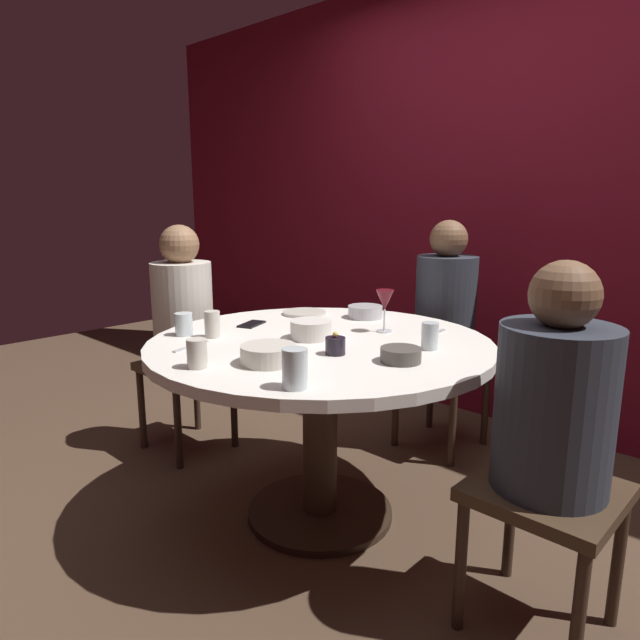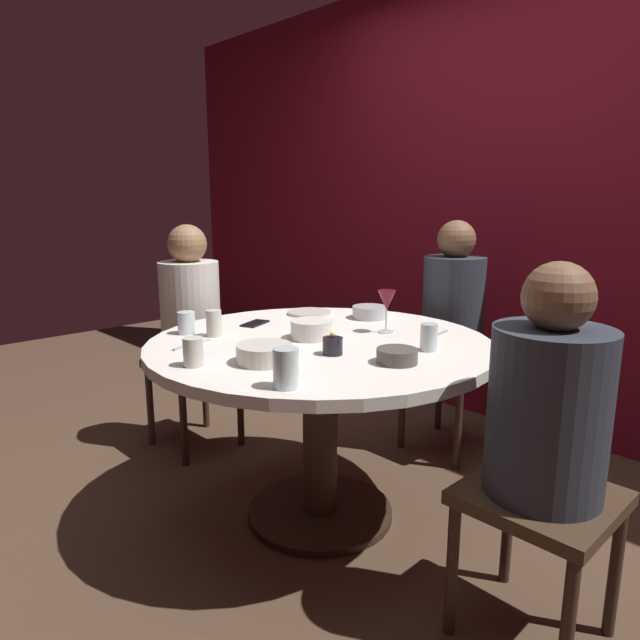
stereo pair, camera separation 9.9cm
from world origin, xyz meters
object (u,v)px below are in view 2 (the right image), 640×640
at_px(bowl_small_white, 397,356).
at_px(cup_by_right_diner, 286,368).
at_px(bowl_serving_large, 370,312).
at_px(cell_phone, 255,323).
at_px(seated_diner_back, 453,312).
at_px(wine_glass, 387,302).
at_px(dinner_plate, 309,313).
at_px(bowl_sauce_side, 264,354).
at_px(cup_by_left_diner, 429,337).
at_px(dining_table, 320,378).
at_px(cup_center_front, 193,352).
at_px(seated_diner_right, 548,415).
at_px(cup_far_edge, 214,323).
at_px(seated_diner_left, 191,313).
at_px(candle_holder, 333,346).
at_px(cup_near_candle, 186,323).
at_px(bowl_salad_center, 311,329).

xyz_separation_m(bowl_small_white, cup_by_right_diner, (-0.07, -0.43, 0.03)).
bearing_deg(bowl_serving_large, cell_phone, -119.74).
xyz_separation_m(seated_diner_back, wine_glass, (0.10, -0.65, 0.15)).
relative_size(dinner_plate, bowl_sauce_side, 1.10).
bearing_deg(bowl_sauce_side, wine_glass, 89.32).
bearing_deg(cup_by_left_diner, dining_table, -155.77).
bearing_deg(cup_center_front, bowl_serving_large, 95.56).
xyz_separation_m(cup_by_left_diner, cup_by_right_diner, (-0.05, -0.64, 0.01)).
distance_m(dining_table, seated_diner_right, 0.92).
relative_size(seated_diner_right, bowl_sauce_side, 6.00).
distance_m(seated_diner_right, cup_far_edge, 1.28).
height_order(seated_diner_left, candle_holder, seated_diner_left).
xyz_separation_m(dining_table, bowl_small_white, (0.40, -0.03, 0.18)).
xyz_separation_m(bowl_serving_large, cup_by_right_diner, (0.47, -0.92, 0.03)).
height_order(seated_diner_back, cup_by_left_diner, seated_diner_back).
height_order(seated_diner_left, bowl_small_white, seated_diner_left).
xyz_separation_m(candle_holder, dinner_plate, (-0.58, 0.43, -0.02)).
height_order(wine_glass, cup_by_left_diner, wine_glass).
bearing_deg(cup_near_candle, cup_center_front, -28.23).
relative_size(candle_holder, bowl_small_white, 0.60).
bearing_deg(seated_diner_right, cell_phone, 0.47).
xyz_separation_m(seated_diner_right, bowl_serving_large, (-1.05, 0.45, 0.08)).
bearing_deg(cup_center_front, seated_diner_back, 88.46).
bearing_deg(dinner_plate, seated_diner_left, -150.36).
height_order(cell_phone, bowl_small_white, bowl_small_white).
height_order(bowl_sauce_side, cup_by_left_diner, cup_by_left_diner).
height_order(candle_holder, cup_by_right_diner, cup_by_right_diner).
bearing_deg(cup_by_left_diner, cell_phone, -166.80).
bearing_deg(dining_table, bowl_small_white, -4.53).
height_order(seated_diner_back, cup_near_candle, seated_diner_back).
bearing_deg(cup_far_edge, bowl_sauce_side, -11.53).
bearing_deg(cup_far_edge, dinner_plate, 95.68).
xyz_separation_m(bowl_sauce_side, cup_far_edge, (-0.43, 0.09, 0.02)).
bearing_deg(bowl_salad_center, seated_diner_left, 179.50).
bearing_deg(wine_glass, cup_near_candle, -132.65).
xyz_separation_m(dinner_plate, cup_by_left_diner, (0.79, -0.14, 0.04)).
height_order(wine_glass, cup_center_front, wine_glass).
bearing_deg(bowl_serving_large, dinner_plate, -152.63).
bearing_deg(wine_glass, cup_far_edge, -129.10).
bearing_deg(cup_by_right_diner, wine_glass, 107.66).
distance_m(cup_by_right_diner, cup_far_edge, 0.71).
xyz_separation_m(candle_holder, cup_near_candle, (-0.63, -0.21, 0.01)).
height_order(candle_holder, bowl_serving_large, candle_holder).
xyz_separation_m(dinner_plate, bowl_small_white, (0.80, -0.35, 0.02)).
distance_m(bowl_salad_center, cup_by_left_diner, 0.46).
bearing_deg(wine_glass, cup_center_front, -99.54).
bearing_deg(seated_diner_left, bowl_serving_large, 28.92).
height_order(bowl_salad_center, cup_far_edge, cup_far_edge).
xyz_separation_m(dining_table, cup_by_right_diner, (0.34, -0.46, 0.21)).
relative_size(candle_holder, cup_far_edge, 0.79).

